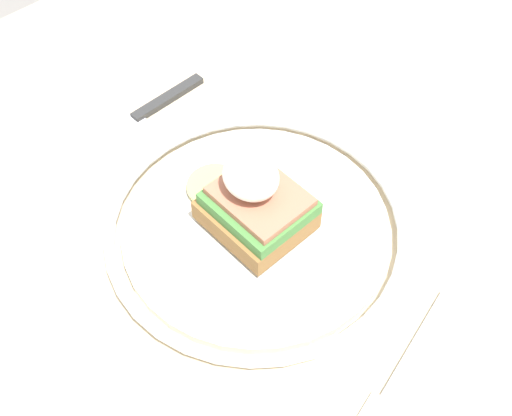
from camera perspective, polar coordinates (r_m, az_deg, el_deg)
name	(u,v)px	position (r m, az deg, el deg)	size (l,w,h in m)	color
dining_table	(298,287)	(0.68, 3.72, -7.01)	(0.93, 0.87, 0.73)	#C6B28E
plate	(256,226)	(0.57, 0.00, -1.65)	(0.27, 0.27, 0.02)	silver
sandwich	(255,201)	(0.55, -0.11, 0.65)	(0.12, 0.08, 0.08)	olive
fork	(402,370)	(0.53, 12.88, -13.89)	(0.05, 0.15, 0.00)	silver
knife	(142,114)	(0.69, -10.06, 8.20)	(0.02, 0.19, 0.01)	#2D2D2D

